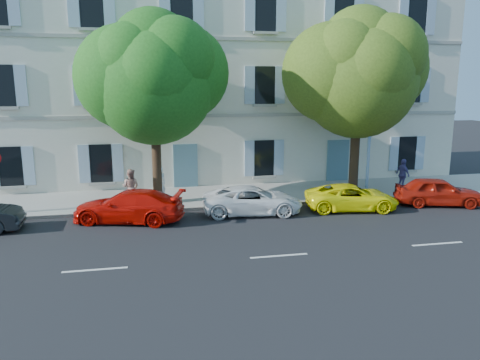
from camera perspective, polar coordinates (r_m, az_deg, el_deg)
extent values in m
plane|color=black|center=(19.77, 1.52, -5.14)|extent=(90.00, 90.00, 0.00)
cube|color=#A09E96|center=(23.95, -0.87, -1.90)|extent=(36.00, 4.50, 0.15)
cube|color=#9E998E|center=(21.88, 0.18, -3.22)|extent=(36.00, 0.16, 0.16)
cube|color=silver|center=(28.92, -3.07, 12.31)|extent=(28.00, 7.00, 12.00)
imported|color=#C40D05|center=(20.20, -13.42, -3.11)|extent=(4.96, 3.10, 1.34)
imported|color=white|center=(20.85, 1.53, -2.47)|extent=(4.62, 2.48, 1.23)
imported|color=#FFF60A|center=(22.10, 13.46, -2.05)|extent=(4.46, 2.57, 1.17)
imported|color=#A5170A|center=(24.16, 22.99, -1.29)|extent=(4.21, 2.59, 1.34)
cylinder|color=#3A2819|center=(22.30, -10.10, 1.63)|extent=(0.44, 0.44, 3.47)
ellipsoid|color=#25701C|center=(21.95, -10.47, 11.47)|extent=(5.55, 5.55, 6.10)
cylinder|color=#3A2819|center=(24.61, 13.76, 2.54)|extent=(0.47, 0.47, 3.56)
ellipsoid|color=#4D6F1C|center=(24.30, 14.23, 11.77)|extent=(5.79, 5.79, 6.37)
cylinder|color=#7293BF|center=(23.86, 15.58, 6.63)|extent=(0.14, 0.14, 7.25)
cylinder|color=#7293BF|center=(23.26, 16.83, 15.38)|extent=(0.20, 1.27, 0.09)
cube|color=#383A3D|center=(22.70, 17.58, 15.09)|extent=(0.26, 0.43, 0.16)
imported|color=white|center=(22.55, -9.76, -0.50)|extent=(0.75, 0.64, 1.73)
imported|color=tan|center=(22.25, -13.17, -0.85)|extent=(1.02, 0.93, 1.70)
imported|color=#544A89|center=(26.14, 19.24, 0.64)|extent=(0.56, 1.03, 1.67)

